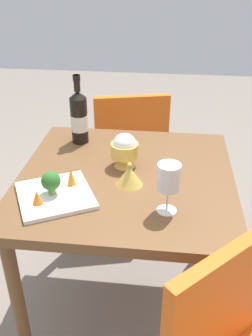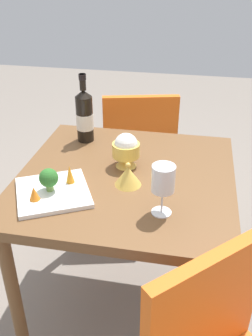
{
  "view_description": "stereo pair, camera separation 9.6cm",
  "coord_description": "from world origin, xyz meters",
  "views": [
    {
      "loc": [
        -1.25,
        -0.15,
        1.5
      ],
      "look_at": [
        0.0,
        0.0,
        0.77
      ],
      "focal_mm": 40.46,
      "sensor_mm": 36.0,
      "label": 1
    },
    {
      "loc": [
        -1.24,
        -0.24,
        1.5
      ],
      "look_at": [
        0.0,
        0.0,
        0.77
      ],
      "focal_mm": 40.46,
      "sensor_mm": 36.0,
      "label": 2
    }
  ],
  "objects": [
    {
      "name": "broccoli_floret",
      "position": [
        -0.18,
        0.24,
        0.81
      ],
      "size": [
        0.07,
        0.07,
        0.09
      ],
      "color": "#729E4C",
      "rests_on": "serving_plate"
    },
    {
      "name": "rice_bowl",
      "position": [
        0.07,
        0.01,
        0.82
      ],
      "size": [
        0.11,
        0.11,
        0.14
      ],
      "color": "gold",
      "rests_on": "dining_table"
    },
    {
      "name": "dining_table",
      "position": [
        0.0,
        0.0,
        0.65
      ],
      "size": [
        0.83,
        0.83,
        0.74
      ],
      "color": "brown",
      "rests_on": "ground_plane"
    },
    {
      "name": "ground_plane",
      "position": [
        0.0,
        0.0,
        0.0
      ],
      "size": [
        8.0,
        8.0,
        0.0
      ],
      "primitive_type": "plane",
      "color": "gray"
    },
    {
      "name": "wine_bottle",
      "position": [
        0.27,
        0.24,
        0.86
      ],
      "size": [
        0.08,
        0.08,
        0.31
      ],
      "color": "black",
      "rests_on": "dining_table"
    },
    {
      "name": "serving_plate",
      "position": [
        -0.18,
        0.23,
        0.75
      ],
      "size": [
        0.34,
        0.34,
        0.02
      ],
      "rotation": [
        0.0,
        0.0,
        0.47
      ],
      "color": "white",
      "rests_on": "dining_table"
    },
    {
      "name": "carrot_garnish_left",
      "position": [
        -0.25,
        0.27,
        0.78
      ],
      "size": [
        0.04,
        0.04,
        0.05
      ],
      "color": "orange",
      "rests_on": "serving_plate"
    },
    {
      "name": "chair_by_wall",
      "position": [
        0.68,
        0.06,
        0.53
      ],
      "size": [
        0.48,
        0.48,
        0.85
      ],
      "rotation": [
        0.0,
        0.0,
        -1.33
      ],
      "color": "orange",
      "rests_on": "ground_plane"
    },
    {
      "name": "wine_glass",
      "position": [
        -0.22,
        -0.16,
        0.87
      ],
      "size": [
        0.08,
        0.08,
        0.18
      ],
      "color": "white",
      "rests_on": "dining_table"
    },
    {
      "name": "carrot_garnish_right",
      "position": [
        -0.12,
        0.19,
        0.79
      ],
      "size": [
        0.03,
        0.03,
        0.07
      ],
      "color": "orange",
      "rests_on": "serving_plate"
    },
    {
      "name": "rice_bowl_lid",
      "position": [
        -0.07,
        -0.02,
        0.78
      ],
      "size": [
        0.1,
        0.1,
        0.09
      ],
      "color": "gold",
      "rests_on": "dining_table"
    }
  ]
}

